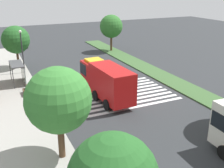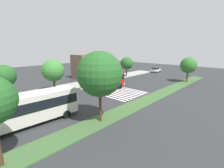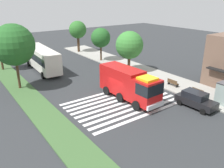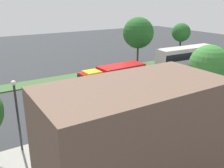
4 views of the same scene
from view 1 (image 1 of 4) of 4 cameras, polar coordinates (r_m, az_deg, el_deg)
The scene contains 14 objects.
ground_plane at distance 28.31m, azimuth 1.33°, elevation -3.25°, with size 120.00×120.00×0.00m, color #2D3033.
sidewalk at distance 25.91m, azimuth -18.30°, elevation -6.48°, with size 60.00×5.36×0.14m, color #9E9B93.
median_strip at distance 32.64m, azimuth 14.78°, elevation -0.57°, with size 60.00×3.00×0.14m, color #3D6033.
crosswalk at distance 29.32m, azimuth 0.29°, elevation -2.38°, with size 7.65×12.50×0.01m.
fire_truck at distance 28.02m, azimuth -1.49°, elevation 1.00°, with size 8.54×2.98×3.65m.
parked_car_west at distance 32.19m, azimuth -13.17°, elevation 0.85°, with size 4.45×2.22×1.77m.
parked_car_mid at distance 54.99m, azimuth -18.54°, elevation 8.25°, with size 4.43×2.16×1.79m.
bus_stop_shelter at distance 33.87m, azimuth -18.75°, elevation 3.02°, with size 3.50×1.40×2.46m.
bench_near_shelter at distance 30.49m, azimuth -17.54°, elevation -1.28°, with size 1.60×0.50×0.90m.
bench_west_of_shelter at distance 26.82m, azimuth -16.32°, elevation -4.10°, with size 1.60×0.50×0.90m.
street_lamp at distance 37.49m, azimuth -18.35°, elevation 7.22°, with size 0.36×0.36×5.66m.
sidewalk_tree_center at distance 17.61m, azimuth -11.18°, elevation -3.35°, with size 4.32×4.32×6.36m.
sidewalk_tree_far_east at distance 40.08m, azimuth -19.54°, elevation 8.74°, with size 3.82×3.82×5.89m.
median_tree_center at distance 48.34m, azimuth -0.17°, elevation 11.98°, with size 3.99×3.99×6.27m.
Camera 1 is at (-23.32, 11.49, 11.20)m, focal length 43.62 mm.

